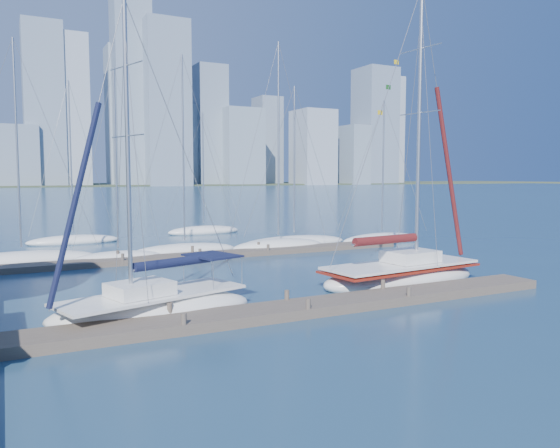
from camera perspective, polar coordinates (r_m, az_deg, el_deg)
name	(u,v)px	position (r m, az deg, el deg)	size (l,w,h in m)	color
ground	(297,314)	(22.41, 1.80, -9.35)	(700.00, 700.00, 0.00)	navy
near_dock	(297,309)	(22.36, 1.80, -8.85)	(26.00, 2.00, 0.40)	brown
far_dock	(210,255)	(37.56, -7.30, -3.25)	(30.00, 1.80, 0.36)	brown
far_shore	(24,186)	(339.23, -25.21, 3.63)	(800.00, 100.00, 1.50)	#38472D
sailboat_navy	(153,292)	(22.18, -13.13, -6.98)	(8.51, 4.89, 12.62)	white
sailboat_maroon	(402,261)	(28.80, 12.59, -3.83)	(9.51, 3.93, 15.76)	white
bg_boat_0	(22,260)	(38.23, -25.37, -3.40)	(9.44, 3.89, 14.40)	white
bg_boat_1	(119,257)	(37.36, -16.52, -3.34)	(5.96, 2.62, 12.75)	white
bg_boat_2	(185,250)	(39.76, -9.92, -2.69)	(7.95, 3.64, 14.34)	white
bg_boat_3	(279,246)	(41.25, -0.15, -2.27)	(7.81, 3.81, 15.77)	white
bg_boat_4	(294,242)	(43.58, 1.49, -1.95)	(9.41, 3.38, 12.93)	white
bg_boat_5	(382,239)	(46.67, 10.59, -1.57)	(7.94, 5.15, 12.12)	white
bg_boat_6	(74,240)	(48.22, -20.76, -1.61)	(7.58, 4.51, 13.58)	white
bg_boat_7	(204,231)	(53.37, -7.95, -0.72)	(7.46, 4.69, 11.92)	white
skyline	(63,119)	(312.07, -21.75, 10.11)	(501.94, 51.31, 107.26)	gray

